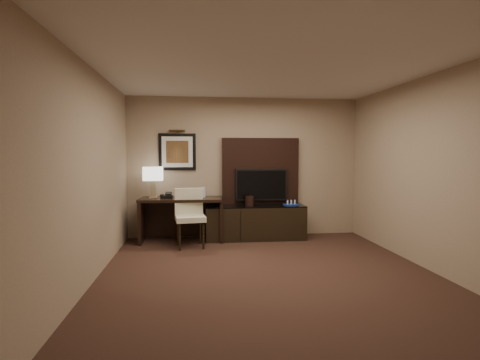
{
  "coord_description": "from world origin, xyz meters",
  "views": [
    {
      "loc": [
        -0.96,
        -4.76,
        1.61
      ],
      "look_at": [
        -0.18,
        1.8,
        1.15
      ],
      "focal_mm": 28.0,
      "sensor_mm": 36.0,
      "label": 1
    }
  ],
  "objects": [
    {
      "name": "desk_phone",
      "position": [
        -1.48,
        2.14,
        0.86
      ],
      "size": [
        0.23,
        0.21,
        0.11
      ],
      "primitive_type": null,
      "rotation": [
        0.0,
        0.0,
        -0.08
      ],
      "color": "black",
      "rests_on": "desk"
    },
    {
      "name": "water_bottle",
      "position": [
        -0.81,
        2.21,
        0.9
      ],
      "size": [
        0.07,
        0.07,
        0.19
      ],
      "primitive_type": "cylinder",
      "rotation": [
        0.0,
        0.0,
        0.19
      ],
      "color": "silver",
      "rests_on": "desk"
    },
    {
      "name": "ceiling",
      "position": [
        0.0,
        0.0,
        2.7
      ],
      "size": [
        4.5,
        5.0,
        0.01
      ],
      "primitive_type": "cube",
      "color": "silver",
      "rests_on": "wall_back"
    },
    {
      "name": "desk_chair",
      "position": [
        -1.06,
        1.68,
        0.52
      ],
      "size": [
        0.56,
        0.63,
        1.03
      ],
      "primitive_type": null,
      "rotation": [
        0.0,
        0.0,
        0.12
      ],
      "color": "beige",
      "rests_on": "floor"
    },
    {
      "name": "book",
      "position": [
        -1.11,
        2.09,
        0.92
      ],
      "size": [
        0.17,
        0.05,
        0.23
      ],
      "primitive_type": "imported",
      "rotation": [
        0.0,
        0.0,
        0.14
      ],
      "color": "#BDAA95",
      "rests_on": "desk"
    },
    {
      "name": "wall_back",
      "position": [
        0.0,
        2.5,
        1.35
      ],
      "size": [
        4.5,
        0.01,
        2.7
      ],
      "primitive_type": "cube",
      "color": "#9D856A",
      "rests_on": "floor"
    },
    {
      "name": "minibar_tray",
      "position": [
        0.84,
        2.11,
        0.69
      ],
      "size": [
        0.3,
        0.22,
        0.1
      ],
      "primitive_type": null,
      "rotation": [
        0.0,
        0.0,
        0.21
      ],
      "color": "#173597",
      "rests_on": "credenza"
    },
    {
      "name": "wall_front",
      "position": [
        0.0,
        -2.5,
        1.35
      ],
      "size": [
        4.5,
        0.01,
        2.7
      ],
      "primitive_type": "cube",
      "color": "#9D856A",
      "rests_on": "floor"
    },
    {
      "name": "artwork",
      "position": [
        -1.3,
        2.48,
        1.65
      ],
      "size": [
        0.7,
        0.04,
        0.7
      ],
      "primitive_type": "cube",
      "color": "black",
      "rests_on": "wall_back"
    },
    {
      "name": "wall_right",
      "position": [
        2.25,
        0.0,
        1.35
      ],
      "size": [
        0.01,
        5.0,
        2.7
      ],
      "primitive_type": "cube",
      "color": "#9D856A",
      "rests_on": "floor"
    },
    {
      "name": "desk",
      "position": [
        -1.22,
        2.15,
        0.4
      ],
      "size": [
        1.53,
        0.72,
        0.8
      ],
      "primitive_type": "cube",
      "rotation": [
        0.0,
        0.0,
        -0.05
      ],
      "color": "black",
      "rests_on": "floor"
    },
    {
      "name": "tv",
      "position": [
        0.3,
        2.34,
        1.02
      ],
      "size": [
        1.0,
        0.08,
        0.6
      ],
      "primitive_type": "cube",
      "color": "black",
      "rests_on": "tv_wall_panel"
    },
    {
      "name": "table_lamp",
      "position": [
        -1.73,
        2.22,
        1.11
      ],
      "size": [
        0.41,
        0.29,
        0.61
      ],
      "primitive_type": null,
      "rotation": [
        0.0,
        0.0,
        -0.2
      ],
      "color": "#95815D",
      "rests_on": "desk"
    },
    {
      "name": "credenza",
      "position": [
        0.16,
        2.15,
        0.32
      ],
      "size": [
        1.87,
        0.55,
        0.64
      ],
      "primitive_type": "cube",
      "rotation": [
        0.0,
        0.0,
        -0.01
      ],
      "color": "black",
      "rests_on": "floor"
    },
    {
      "name": "floor",
      "position": [
        0.0,
        0.0,
        -0.01
      ],
      "size": [
        4.5,
        5.0,
        0.01
      ],
      "primitive_type": "cube",
      "color": "#321D16",
      "rests_on": "ground"
    },
    {
      "name": "ice_bucket",
      "position": [
        0.04,
        2.14,
        0.73
      ],
      "size": [
        0.17,
        0.17,
        0.18
      ],
      "primitive_type": "cylinder",
      "rotation": [
        0.0,
        0.0,
        0.0
      ],
      "color": "black",
      "rests_on": "credenza"
    },
    {
      "name": "picture_light",
      "position": [
        -1.3,
        2.44,
        2.05
      ],
      "size": [
        0.04,
        0.04,
        0.3
      ],
      "primitive_type": "cylinder",
      "color": "#433115",
      "rests_on": "wall_back"
    },
    {
      "name": "wall_left",
      "position": [
        -2.25,
        0.0,
        1.35
      ],
      "size": [
        0.01,
        5.0,
        2.7
      ],
      "primitive_type": "cube",
      "color": "#9D856A",
      "rests_on": "floor"
    },
    {
      "name": "tv_wall_panel",
      "position": [
        0.3,
        2.44,
        1.27
      ],
      "size": [
        1.5,
        0.12,
        1.3
      ],
      "primitive_type": "cube",
      "color": "black",
      "rests_on": "wall_back"
    },
    {
      "name": "blue_folder",
      "position": [
        -1.13,
        2.08,
        0.81
      ],
      "size": [
        0.29,
        0.36,
        0.02
      ],
      "primitive_type": "cube",
      "rotation": [
        0.0,
        0.0,
        -0.08
      ],
      "color": "#18369C",
      "rests_on": "desk"
    }
  ]
}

